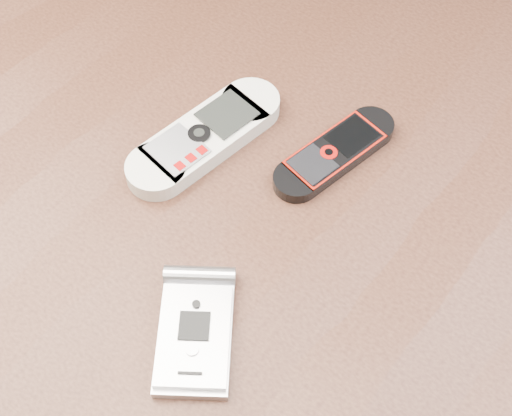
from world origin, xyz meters
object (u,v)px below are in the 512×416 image
object	(u,v)px
table	(252,274)
nokia_black_red	(335,153)
motorola_razr	(195,333)
nokia_white	(205,136)

from	to	relation	value
table	nokia_black_red	bearing A→B (deg)	75.81
table	motorola_razr	distance (m)	0.16
table	motorola_razr	xyz separation A→B (m)	(0.04, -0.11, 0.11)
table	nokia_black_red	world-z (taller)	nokia_black_red
nokia_black_red	motorola_razr	bearing A→B (deg)	-74.53
table	nokia_black_red	size ratio (longest dim) A/B	9.37
nokia_white	motorola_razr	size ratio (longest dim) A/B	1.53
table	nokia_white	size ratio (longest dim) A/B	7.55
table	motorola_razr	world-z (taller)	motorola_razr
nokia_white	motorola_razr	xyz separation A→B (m)	(0.11, -0.14, -0.00)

